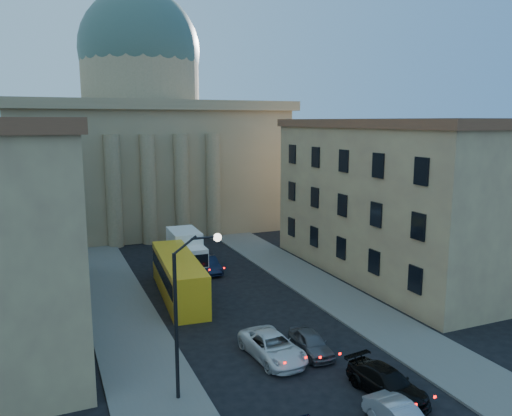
{
  "coord_description": "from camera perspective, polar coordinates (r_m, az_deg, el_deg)",
  "views": [
    {
      "loc": [
        -13.19,
        -15.83,
        14.54
      ],
      "look_at": [
        0.92,
        17.29,
        8.22
      ],
      "focal_mm": 35.0,
      "sensor_mm": 36.0,
      "label": 1
    }
  ],
  "objects": [
    {
      "name": "building_right",
      "position": [
        48.92,
        15.35,
        1.24
      ],
      "size": [
        11.6,
        26.6,
        14.7
      ],
      "color": "tan",
      "rests_on": "ground"
    },
    {
      "name": "box_truck",
      "position": [
        49.87,
        -7.94,
        -4.97
      ],
      "size": [
        2.92,
        6.92,
        3.75
      ],
      "rotation": [
        0.0,
        0.0,
        -0.04
      ],
      "color": "white",
      "rests_on": "ground"
    },
    {
      "name": "car_right_far",
      "position": [
        32.79,
        6.31,
        -15.06
      ],
      "size": [
        1.87,
        4.24,
        1.42
      ],
      "primitive_type": "imported",
      "rotation": [
        0.0,
        0.0,
        -0.05
      ],
      "color": "#4C4D51",
      "rests_on": "ground"
    },
    {
      "name": "car_right_distant",
      "position": [
        48.85,
        -5.51,
        -6.46
      ],
      "size": [
        1.64,
        4.68,
        1.54
      ],
      "primitive_type": "imported",
      "rotation": [
        0.0,
        0.0,
        0.0
      ],
      "color": "black",
      "rests_on": "ground"
    },
    {
      "name": "sidewalk_left",
      "position": [
        37.09,
        -14.35,
        -13.33
      ],
      "size": [
        5.0,
        60.0,
        0.15
      ],
      "primitive_type": "cube",
      "color": "#63615A",
      "rests_on": "ground"
    },
    {
      "name": "sidewalk_right",
      "position": [
        42.71,
        9.16,
        -9.97
      ],
      "size": [
        5.0,
        60.0,
        0.15
      ],
      "primitive_type": "cube",
      "color": "#63615A",
      "rests_on": "ground"
    },
    {
      "name": "city_bus",
      "position": [
        42.36,
        -8.85,
        -7.62
      ],
      "size": [
        3.73,
        12.3,
        3.42
      ],
      "rotation": [
        0.0,
        0.0,
        -0.08
      ],
      "color": "yellow",
      "rests_on": "ground"
    },
    {
      "name": "church",
      "position": [
        72.56,
        -12.7,
        7.62
      ],
      "size": [
        68.02,
        28.76,
        36.6
      ],
      "color": "#8A7654",
      "rests_on": "ground"
    },
    {
      "name": "car_left_mid",
      "position": [
        31.99,
        1.91,
        -15.56
      ],
      "size": [
        2.94,
        5.69,
        1.53
      ],
      "primitive_type": "imported",
      "rotation": [
        0.0,
        0.0,
        0.07
      ],
      "color": "silver",
      "rests_on": "ground"
    },
    {
      "name": "street_lamp",
      "position": [
        26.31,
        -8.04,
        -10.74
      ],
      "size": [
        2.62,
        0.44,
        8.83
      ],
      "color": "black",
      "rests_on": "ground"
    },
    {
      "name": "car_right_mid",
      "position": [
        29.05,
        14.74,
        -18.78
      ],
      "size": [
        2.68,
        5.28,
        1.47
      ],
      "primitive_type": "imported",
      "rotation": [
        0.0,
        0.0,
        0.13
      ],
      "color": "black",
      "rests_on": "ground"
    }
  ]
}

